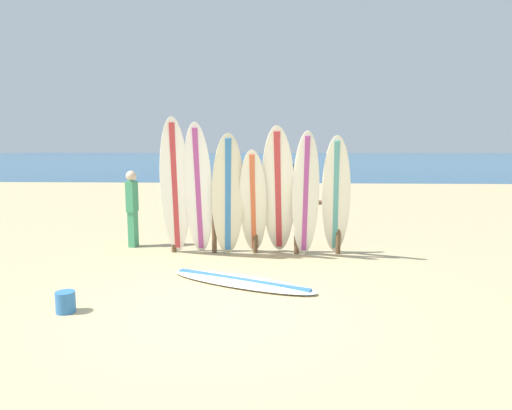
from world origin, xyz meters
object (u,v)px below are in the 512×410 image
object	(u,v)px
surfboard_leaning_left	(198,191)
surfboard_leaning_far_right	(336,197)
surfboard_leaning_right	(306,195)
surfboard_lying_on_sand	(241,281)
surfboard_leaning_far_left	(175,189)
beachgoer_standing	(132,205)
sand_bucket	(66,302)
surfboard_leaning_center	(253,203)
surfboard_leaning_center_left	(228,196)
surfboard_leaning_center_right	(278,192)
small_boat_offshore	(303,165)
surfboard_rack	(255,217)

from	to	relation	value
surfboard_leaning_left	surfboard_leaning_far_right	xyz separation A→B (m)	(2.41, 0.10, -0.11)
surfboard_leaning_right	surfboard_lying_on_sand	size ratio (longest dim) A/B	0.95
surfboard_leaning_far_left	surfboard_leaning_far_right	distance (m)	2.83
surfboard_leaning_far_left	beachgoer_standing	size ratio (longest dim) A/B	1.65
surfboard_leaning_far_right	surfboard_leaning_left	bearing A→B (deg)	-177.63
surfboard_leaning_far_right	sand_bucket	distance (m)	4.63
surfboard_leaning_far_left	surfboard_leaning_far_right	bearing A→B (deg)	2.63
surfboard_leaning_far_left	surfboard_leaning_right	world-z (taller)	surfboard_leaning_far_left
surfboard_leaning_far_right	surfboard_lying_on_sand	world-z (taller)	surfboard_leaning_far_right
surfboard_leaning_center	surfboard_leaning_right	world-z (taller)	surfboard_leaning_right
surfboard_lying_on_sand	beachgoer_standing	world-z (taller)	beachgoer_standing
surfboard_leaning_center_left	surfboard_leaning_far_right	size ratio (longest dim) A/B	1.02
surfboard_leaning_center_right	beachgoer_standing	xyz separation A→B (m)	(-2.84, 0.68, -0.34)
surfboard_lying_on_sand	surfboard_leaning_center_right	bearing A→B (deg)	71.35
surfboard_lying_on_sand	surfboard_leaning_left	bearing A→B (deg)	120.13
surfboard_leaning_far_right	surfboard_lying_on_sand	bearing A→B (deg)	-134.18
surfboard_leaning_far_right	small_boat_offshore	size ratio (longest dim) A/B	0.92
surfboard_leaning_center	surfboard_leaning_right	size ratio (longest dim) A/B	0.86
beachgoer_standing	small_boat_offshore	world-z (taller)	beachgoer_standing
surfboard_leaning_left	surfboard_leaning_center	xyz separation A→B (m)	(0.96, 0.09, -0.22)
surfboard_leaning_far_left	beachgoer_standing	world-z (taller)	surfboard_leaning_far_left
surfboard_lying_on_sand	surfboard_leaning_far_left	bearing A→B (deg)	131.00
surfboard_leaning_center	surfboard_lying_on_sand	bearing A→B (deg)	-93.37
beachgoer_standing	surfboard_rack	bearing A→B (deg)	-9.47
surfboard_lying_on_sand	sand_bucket	distance (m)	2.35
beachgoer_standing	surfboard_lying_on_sand	bearing A→B (deg)	-44.45
surfboard_rack	sand_bucket	xyz separation A→B (m)	(-2.13, -3.06, -0.55)
surfboard_rack	surfboard_leaning_center	size ratio (longest dim) A/B	1.63
surfboard_rack	surfboard_leaning_center_right	distance (m)	0.70
surfboard_leaning_center_right	surfboard_leaning_far_right	world-z (taller)	surfboard_leaning_center_right
surfboard_leaning_center_right	surfboard_lying_on_sand	distance (m)	2.01
surfboard_leaning_left	sand_bucket	world-z (taller)	surfboard_leaning_left
surfboard_rack	surfboard_leaning_center_right	world-z (taller)	surfboard_leaning_center_right
surfboard_leaning_far_right	sand_bucket	bearing A→B (deg)	-141.84
beachgoer_standing	surfboard_leaning_right	bearing A→B (deg)	-12.65
surfboard_leaning_center_right	surfboard_leaning_left	bearing A→B (deg)	-176.30
surfboard_leaning_left	surfboard_leaning_center	bearing A→B (deg)	5.54
surfboard_leaning_far_left	small_boat_offshore	bearing A→B (deg)	82.37
surfboard_lying_on_sand	sand_bucket	world-z (taller)	sand_bucket
surfboard_leaning_center_right	sand_bucket	size ratio (longest dim) A/B	9.09
surfboard_leaning_center_right	small_boat_offshore	bearing A→B (deg)	85.76
surfboard_lying_on_sand	beachgoer_standing	bearing A→B (deg)	135.55
surfboard_rack	surfboard_leaning_center	xyz separation A→B (m)	(-0.02, -0.27, 0.29)
surfboard_leaning_center_right	surfboard_leaning_center	bearing A→B (deg)	179.66
surfboard_leaning_far_right	small_boat_offshore	distance (m)	29.89
surfboard_leaning_far_right	surfboard_lying_on_sand	xyz separation A→B (m)	(-1.55, -1.59, -1.05)
surfboard_leaning_center_right	small_boat_offshore	xyz separation A→B (m)	(2.21, 29.86, -0.91)
surfboard_leaning_center_left	small_boat_offshore	distance (m)	30.12
surfboard_leaning_center_left	surfboard_leaning_center_right	bearing A→B (deg)	5.46
sand_bucket	surfboard_leaning_center_right	bearing A→B (deg)	47.58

